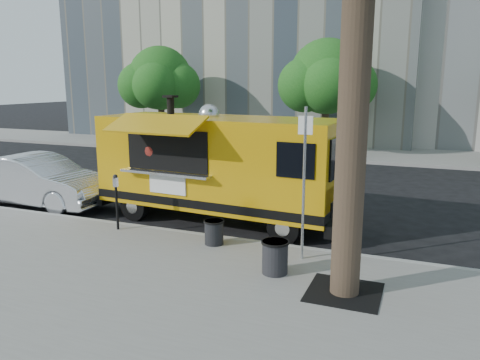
% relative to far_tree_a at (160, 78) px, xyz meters
% --- Properties ---
extents(ground, '(120.00, 120.00, 0.00)m').
position_rel_far_tree_a_xyz_m(ground, '(10.00, -12.30, -3.78)').
color(ground, black).
rests_on(ground, ground).
extents(sidewalk, '(60.00, 6.00, 0.15)m').
position_rel_far_tree_a_xyz_m(sidewalk, '(10.00, -16.30, -3.70)').
color(sidewalk, gray).
rests_on(sidewalk, ground).
extents(curb, '(60.00, 0.14, 0.16)m').
position_rel_far_tree_a_xyz_m(curb, '(10.00, -13.23, -3.70)').
color(curb, '#999993').
rests_on(curb, ground).
extents(far_sidewalk, '(60.00, 5.00, 0.15)m').
position_rel_far_tree_a_xyz_m(far_sidewalk, '(10.00, 1.20, -3.70)').
color(far_sidewalk, gray).
rests_on(far_sidewalk, ground).
extents(tree_well, '(1.20, 1.20, 0.02)m').
position_rel_far_tree_a_xyz_m(tree_well, '(12.60, -15.10, -3.62)').
color(tree_well, black).
rests_on(tree_well, sidewalk).
extents(far_tree_a, '(3.42, 3.42, 5.36)m').
position_rel_far_tree_a_xyz_m(far_tree_a, '(0.00, 0.00, 0.00)').
color(far_tree_a, '#33261C').
rests_on(far_tree_a, far_sidewalk).
extents(far_tree_b, '(3.60, 3.60, 5.50)m').
position_rel_far_tree_a_xyz_m(far_tree_b, '(9.00, 0.40, 0.06)').
color(far_tree_b, '#33261C').
rests_on(far_tree_b, far_sidewalk).
extents(sign_post, '(0.28, 0.06, 3.00)m').
position_rel_far_tree_a_xyz_m(sign_post, '(11.55, -13.85, -1.93)').
color(sign_post, silver).
rests_on(sign_post, sidewalk).
extents(parking_meter, '(0.11, 0.11, 1.33)m').
position_rel_far_tree_a_xyz_m(parking_meter, '(7.00, -13.65, -2.79)').
color(parking_meter, black).
rests_on(parking_meter, sidewalk).
extents(food_truck, '(6.69, 3.26, 3.23)m').
position_rel_far_tree_a_xyz_m(food_truck, '(8.74, -11.73, -2.26)').
color(food_truck, '#D1980A').
rests_on(food_truck, ground).
extents(sedan, '(4.58, 1.67, 1.50)m').
position_rel_far_tree_a_xyz_m(sedan, '(3.16, -12.20, -3.03)').
color(sedan, silver).
rests_on(sedan, ground).
extents(trash_bin_left, '(0.44, 0.44, 0.53)m').
position_rel_far_tree_a_xyz_m(trash_bin_left, '(9.57, -13.74, -3.34)').
color(trash_bin_left, black).
rests_on(trash_bin_left, sidewalk).
extents(trash_bin_right, '(0.51, 0.51, 0.62)m').
position_rel_far_tree_a_xyz_m(trash_bin_right, '(11.27, -14.75, -3.30)').
color(trash_bin_right, black).
rests_on(trash_bin_right, sidewalk).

